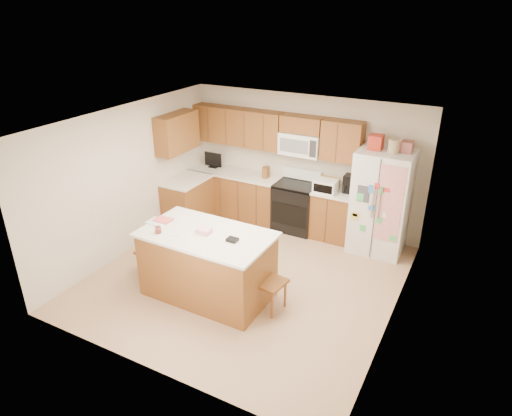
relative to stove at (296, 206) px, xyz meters
The scene contains 9 objects.
ground 1.99m from the stove, 90.00° to the right, with size 4.50×4.50×0.00m, color tan.
room_shell 2.16m from the stove, 90.00° to the right, with size 4.60×4.60×2.52m.
cabinetry 1.09m from the stove, behind, with size 3.36×1.56×2.15m.
stove is the anchor object (origin of this frame).
refrigerator 1.63m from the stove, ahead, with size 0.90×0.79×2.04m.
island 2.59m from the stove, 96.26° to the right, with size 1.91×1.11×1.11m.
windsor_chair_left 2.89m from the stove, 118.09° to the right, with size 0.40×0.42×0.90m.
windsor_chair_back 2.00m from the stove, 97.71° to the right, with size 0.43×0.41×0.96m.
windsor_chair_right 2.55m from the stove, 75.09° to the right, with size 0.45×0.46×0.95m.
Camera 1 is at (3.00, -5.32, 4.03)m, focal length 32.00 mm.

